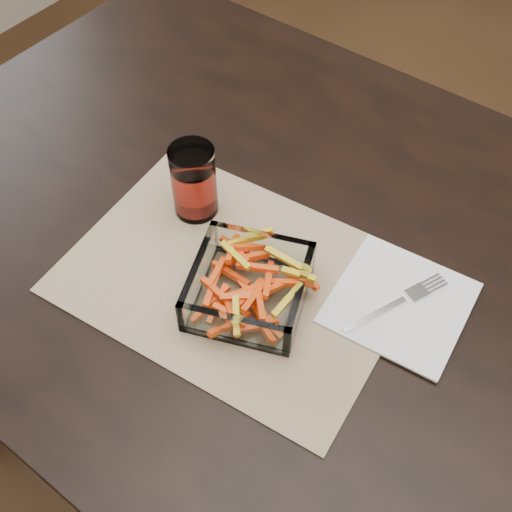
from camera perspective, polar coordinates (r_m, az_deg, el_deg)
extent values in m
plane|color=#331E0F|center=(1.56, 5.95, -18.65)|extent=(4.50, 4.50, 0.00)
cube|color=black|center=(0.91, 9.74, -2.93)|extent=(1.60, 0.90, 0.03)
cylinder|color=black|center=(1.68, -6.93, 10.16)|extent=(0.06, 0.06, 0.72)
cube|color=tan|center=(0.89, -1.95, -1.80)|extent=(0.48, 0.37, 0.00)
cube|color=white|center=(0.86, -0.64, -3.64)|extent=(0.19, 0.19, 0.01)
cube|color=white|center=(0.88, 0.57, 0.81)|extent=(0.14, 0.06, 0.06)
cube|color=white|center=(0.80, -2.00, -6.56)|extent=(0.14, 0.06, 0.06)
cube|color=white|center=(0.85, -5.09, -1.70)|extent=(0.06, 0.14, 0.06)
cube|color=white|center=(0.83, 3.91, -3.73)|extent=(0.06, 0.14, 0.06)
cylinder|color=white|center=(0.93, -5.55, 6.63)|extent=(0.07, 0.07, 0.12)
cylinder|color=#A01D16|center=(0.94, -5.49, 6.08)|extent=(0.06, 0.06, 0.08)
cube|color=white|center=(0.88, 12.67, -4.07)|extent=(0.19, 0.19, 0.00)
cube|color=silver|center=(0.86, 10.52, -5.14)|extent=(0.05, 0.09, 0.00)
cube|color=silver|center=(0.89, 14.11, -3.16)|extent=(0.03, 0.03, 0.00)
cube|color=silver|center=(0.91, 15.21, -1.97)|extent=(0.02, 0.03, 0.00)
cube|color=silver|center=(0.91, 15.44, -2.22)|extent=(0.02, 0.03, 0.00)
cube|color=silver|center=(0.90, 15.68, -2.49)|extent=(0.02, 0.03, 0.00)
cube|color=silver|center=(0.90, 15.92, -2.75)|extent=(0.02, 0.03, 0.00)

